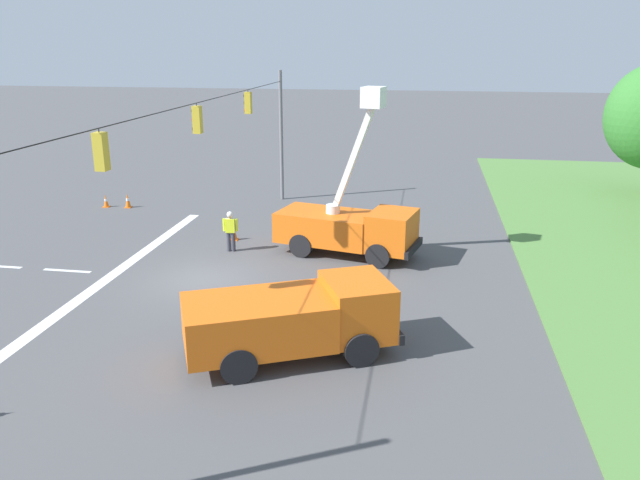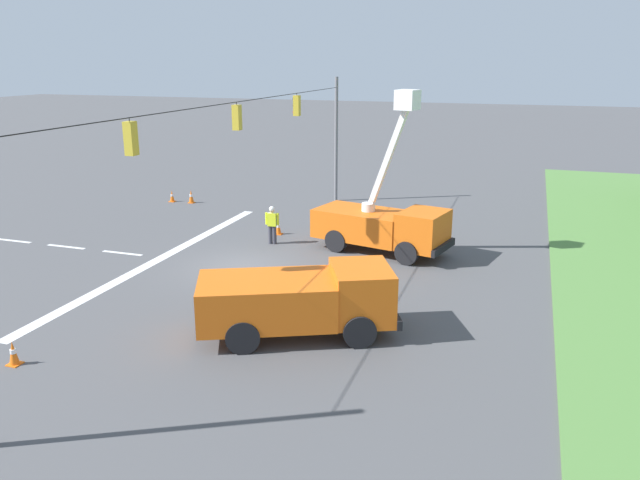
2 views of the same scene
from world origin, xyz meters
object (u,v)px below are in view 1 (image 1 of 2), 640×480
Objects in this scene: traffic_cone_foreground_right at (336,298)px; traffic_cone_lane_edge_a at (234,232)px; utility_truck_support_near at (293,318)px; traffic_cone_near_bucket at (106,201)px; traffic_cone_mid_left at (128,201)px; road_worker at (230,229)px; utility_truck_bucket_lift at (349,224)px; traffic_cone_foreground_left at (342,218)px.

traffic_cone_lane_edge_a is at bearing -140.00° from traffic_cone_foreground_right.
utility_truck_support_near reaches higher than traffic_cone_near_bucket.
traffic_cone_near_bucket is (-14.93, -13.66, -0.84)m from utility_truck_support_near.
road_worker is at bearing 51.38° from traffic_cone_mid_left.
traffic_cone_foreground_right is 8.86m from traffic_cone_lane_edge_a.
road_worker is 10.02m from traffic_cone_mid_left.
utility_truck_bucket_lift is 9.56× the size of traffic_cone_lane_edge_a.
utility_truck_bucket_lift is 10.21× the size of traffic_cone_near_bucket.
traffic_cone_foreground_right is 0.91× the size of traffic_cone_mid_left.
utility_truck_support_near reaches higher than traffic_cone_foreground_right.
utility_truck_bucket_lift is 15.31m from traffic_cone_near_bucket.
utility_truck_support_near reaches higher than traffic_cone_lane_edge_a.
traffic_cone_near_bucket is at bearing -112.22° from utility_truck_bucket_lift.
traffic_cone_foreground_left is 0.85× the size of traffic_cone_near_bucket.
traffic_cone_foreground_right is 0.98× the size of traffic_cone_lane_edge_a.
road_worker is 7.50m from traffic_cone_foreground_right.
utility_truck_bucket_lift is 1.09× the size of utility_truck_support_near.
traffic_cone_foreground_right is (10.32, 1.21, 0.08)m from traffic_cone_foreground_left.
traffic_cone_foreground_right is at bearing 168.29° from utility_truck_support_near.
traffic_cone_mid_left is (-5.86, -12.90, -0.95)m from utility_truck_bucket_lift.
road_worker is at bearing -134.35° from traffic_cone_foreground_right.
utility_truck_support_near is 8.80× the size of traffic_cone_lane_edge_a.
road_worker is 2.48× the size of traffic_cone_foreground_right.
utility_truck_support_near is 20.25m from traffic_cone_near_bucket.
utility_truck_bucket_lift is at bearing 67.78° from traffic_cone_near_bucket.
road_worker reaches higher than traffic_cone_lane_edge_a.
road_worker reaches higher than traffic_cone_foreground_right.
utility_truck_support_near reaches higher than traffic_cone_mid_left.
utility_truck_bucket_lift is 9.17m from utility_truck_support_near.
traffic_cone_foreground_left is (-4.72, -0.96, -1.07)m from utility_truck_bucket_lift.
utility_truck_support_near is at bearing -11.71° from traffic_cone_foreground_right.
traffic_cone_mid_left is at bearing 94.03° from traffic_cone_near_bucket.
traffic_cone_foreground_right is (-3.55, 0.74, -0.82)m from utility_truck_support_near.
utility_truck_support_near is at bearing 27.69° from road_worker.
traffic_cone_foreground_right is at bearing 45.65° from road_worker.
road_worker is 2.59× the size of traffic_cone_near_bucket.
traffic_cone_lane_edge_a is (-6.79, -5.69, 0.01)m from traffic_cone_foreground_right.
traffic_cone_mid_left is 1.24m from traffic_cone_near_bucket.
road_worker is 2.42× the size of traffic_cone_lane_edge_a.
traffic_cone_lane_edge_a is at bearing 57.92° from traffic_cone_mid_left.
traffic_cone_foreground_left is 0.75× the size of traffic_cone_mid_left.
traffic_cone_foreground_left is 12.00m from traffic_cone_mid_left.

